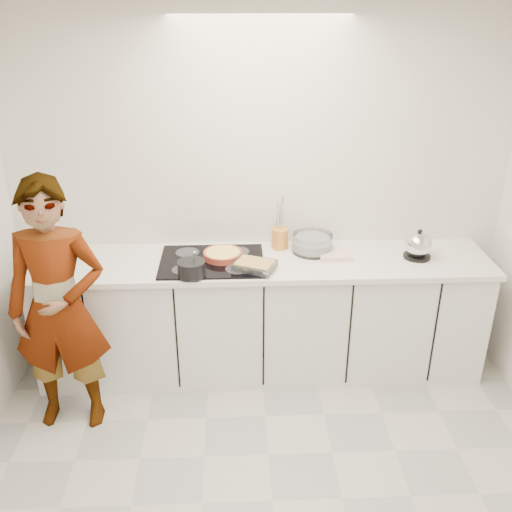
{
  "coord_description": "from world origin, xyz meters",
  "views": [
    {
      "loc": [
        -0.19,
        -2.34,
        2.64
      ],
      "look_at": [
        -0.05,
        1.05,
        1.05
      ],
      "focal_mm": 40.0,
      "sensor_mm": 36.0,
      "label": 1
    }
  ],
  "objects_px": {
    "baking_dish": "(255,265)",
    "utensil_crock": "(280,238)",
    "kettle": "(418,246)",
    "tart_dish": "(223,254)",
    "cook": "(59,309)",
    "mixing_bowl": "(312,244)",
    "hob": "(212,261)",
    "saucepan": "(192,268)"
  },
  "relations": [
    {
      "from": "hob",
      "to": "utensil_crock",
      "type": "relative_size",
      "value": 4.8
    },
    {
      "from": "hob",
      "to": "cook",
      "type": "distance_m",
      "value": 1.06
    },
    {
      "from": "saucepan",
      "to": "baking_dish",
      "type": "height_order",
      "value": "saucepan"
    },
    {
      "from": "saucepan",
      "to": "cook",
      "type": "distance_m",
      "value": 0.86
    },
    {
      "from": "mixing_bowl",
      "to": "utensil_crock",
      "type": "distance_m",
      "value": 0.24
    },
    {
      "from": "hob",
      "to": "utensil_crock",
      "type": "height_order",
      "value": "utensil_crock"
    },
    {
      "from": "baking_dish",
      "to": "utensil_crock",
      "type": "xyz_separation_m",
      "value": [
        0.2,
        0.37,
        0.03
      ]
    },
    {
      "from": "saucepan",
      "to": "baking_dish",
      "type": "xyz_separation_m",
      "value": [
        0.42,
        0.08,
        -0.02
      ]
    },
    {
      "from": "mixing_bowl",
      "to": "cook",
      "type": "xyz_separation_m",
      "value": [
        -1.66,
        -0.64,
        -0.13
      ]
    },
    {
      "from": "mixing_bowl",
      "to": "kettle",
      "type": "height_order",
      "value": "kettle"
    },
    {
      "from": "kettle",
      "to": "baking_dish",
      "type": "bearing_deg",
      "value": -172.07
    },
    {
      "from": "saucepan",
      "to": "utensil_crock",
      "type": "xyz_separation_m",
      "value": [
        0.62,
        0.45,
        0.01
      ]
    },
    {
      "from": "tart_dish",
      "to": "baking_dish",
      "type": "xyz_separation_m",
      "value": [
        0.22,
        -0.19,
        0.0
      ]
    },
    {
      "from": "baking_dish",
      "to": "cook",
      "type": "distance_m",
      "value": 1.28
    },
    {
      "from": "tart_dish",
      "to": "hob",
      "type": "bearing_deg",
      "value": -150.45
    },
    {
      "from": "saucepan",
      "to": "cook",
      "type": "relative_size",
      "value": 0.11
    },
    {
      "from": "mixing_bowl",
      "to": "tart_dish",
      "type": "bearing_deg",
      "value": -170.83
    },
    {
      "from": "hob",
      "to": "baking_dish",
      "type": "bearing_deg",
      "value": -26.26
    },
    {
      "from": "tart_dish",
      "to": "baking_dish",
      "type": "relative_size",
      "value": 0.9
    },
    {
      "from": "mixing_bowl",
      "to": "saucepan",
      "type": "bearing_deg",
      "value": -156.36
    },
    {
      "from": "utensil_crock",
      "to": "kettle",
      "type": "bearing_deg",
      "value": -12.29
    },
    {
      "from": "hob",
      "to": "kettle",
      "type": "relative_size",
      "value": 2.96
    },
    {
      "from": "baking_dish",
      "to": "utensil_crock",
      "type": "bearing_deg",
      "value": 61.76
    },
    {
      "from": "mixing_bowl",
      "to": "kettle",
      "type": "relative_size",
      "value": 1.2
    },
    {
      "from": "mixing_bowl",
      "to": "utensil_crock",
      "type": "bearing_deg",
      "value": 161.17
    },
    {
      "from": "kettle",
      "to": "cook",
      "type": "distance_m",
      "value": 2.45
    },
    {
      "from": "saucepan",
      "to": "cook",
      "type": "height_order",
      "value": "cook"
    },
    {
      "from": "baking_dish",
      "to": "utensil_crock",
      "type": "height_order",
      "value": "utensil_crock"
    },
    {
      "from": "kettle",
      "to": "cook",
      "type": "bearing_deg",
      "value": -167.97
    },
    {
      "from": "kettle",
      "to": "saucepan",
      "type": "bearing_deg",
      "value": -171.33
    },
    {
      "from": "tart_dish",
      "to": "utensil_crock",
      "type": "distance_m",
      "value": 0.46
    },
    {
      "from": "kettle",
      "to": "cook",
      "type": "height_order",
      "value": "cook"
    },
    {
      "from": "hob",
      "to": "kettle",
      "type": "xyz_separation_m",
      "value": [
        1.45,
        0.02,
        0.08
      ]
    },
    {
      "from": "hob",
      "to": "baking_dish",
      "type": "height_order",
      "value": "baking_dish"
    },
    {
      "from": "tart_dish",
      "to": "cook",
      "type": "relative_size",
      "value": 0.17
    },
    {
      "from": "kettle",
      "to": "utensil_crock",
      "type": "relative_size",
      "value": 1.62
    },
    {
      "from": "baking_dish",
      "to": "kettle",
      "type": "relative_size",
      "value": 1.32
    },
    {
      "from": "baking_dish",
      "to": "cook",
      "type": "xyz_separation_m",
      "value": [
        -1.23,
        -0.35,
        -0.11
      ]
    },
    {
      "from": "hob",
      "to": "baking_dish",
      "type": "xyz_separation_m",
      "value": [
        0.29,
        -0.14,
        0.04
      ]
    },
    {
      "from": "baking_dish",
      "to": "mixing_bowl",
      "type": "xyz_separation_m",
      "value": [
        0.43,
        0.29,
        0.02
      ]
    },
    {
      "from": "utensil_crock",
      "to": "cook",
      "type": "relative_size",
      "value": 0.09
    },
    {
      "from": "hob",
      "to": "tart_dish",
      "type": "height_order",
      "value": "tart_dish"
    }
  ]
}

